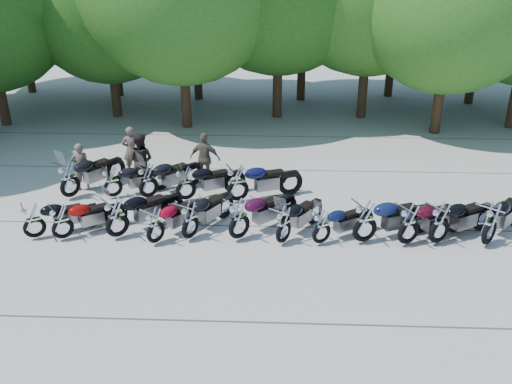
{
  "coord_description": "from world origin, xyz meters",
  "views": [
    {
      "loc": [
        0.59,
        -12.58,
        7.36
      ],
      "look_at": [
        0.0,
        1.5,
        1.1
      ],
      "focal_mm": 38.0,
      "sensor_mm": 36.0,
      "label": 1
    }
  ],
  "objects_px": {
    "motorcycle_6": "(284,224)",
    "motorcycle_10": "(440,222)",
    "motorcycle_4": "(190,219)",
    "rider_1": "(141,160)",
    "motorcycle_5": "(239,218)",
    "motorcycle_16": "(238,182)",
    "motorcycle_1": "(62,221)",
    "motorcycle_13": "(112,181)",
    "motorcycle_7": "(322,226)",
    "motorcycle_0": "(33,220)",
    "motorcycle_14": "(148,180)",
    "motorcycle_15": "(186,182)",
    "motorcycle_12": "(69,178)",
    "motorcycle_2": "(117,216)",
    "motorcycle_9": "(409,223)",
    "motorcycle_3": "(155,224)",
    "rider_3": "(131,150)",
    "rider_0": "(81,167)",
    "motorcycle_8": "(366,220)",
    "motorcycle_11": "(491,223)",
    "rider_2": "(205,158)"
  },
  "relations": [
    {
      "from": "motorcycle_6",
      "to": "rider_1",
      "type": "height_order",
      "value": "rider_1"
    },
    {
      "from": "motorcycle_5",
      "to": "rider_0",
      "type": "relative_size",
      "value": 1.49
    },
    {
      "from": "motorcycle_5",
      "to": "motorcycle_13",
      "type": "relative_size",
      "value": 1.14
    },
    {
      "from": "motorcycle_4",
      "to": "rider_1",
      "type": "distance_m",
      "value": 4.31
    },
    {
      "from": "motorcycle_6",
      "to": "motorcycle_10",
      "type": "height_order",
      "value": "motorcycle_10"
    },
    {
      "from": "motorcycle_11",
      "to": "rider_3",
      "type": "height_order",
      "value": "rider_3"
    },
    {
      "from": "motorcycle_7",
      "to": "rider_2",
      "type": "bearing_deg",
      "value": 8.89
    },
    {
      "from": "motorcycle_0",
      "to": "motorcycle_9",
      "type": "distance_m",
      "value": 10.28
    },
    {
      "from": "motorcycle_3",
      "to": "motorcycle_10",
      "type": "height_order",
      "value": "motorcycle_10"
    },
    {
      "from": "motorcycle_5",
      "to": "motorcycle_16",
      "type": "height_order",
      "value": "motorcycle_16"
    },
    {
      "from": "motorcycle_14",
      "to": "motorcycle_16",
      "type": "relative_size",
      "value": 0.95
    },
    {
      "from": "rider_1",
      "to": "motorcycle_15",
      "type": "bearing_deg",
      "value": 157.16
    },
    {
      "from": "motorcycle_15",
      "to": "motorcycle_12",
      "type": "bearing_deg",
      "value": 62.79
    },
    {
      "from": "motorcycle_3",
      "to": "motorcycle_12",
      "type": "bearing_deg",
      "value": -4.07
    },
    {
      "from": "motorcycle_0",
      "to": "motorcycle_14",
      "type": "height_order",
      "value": "motorcycle_14"
    },
    {
      "from": "motorcycle_7",
      "to": "motorcycle_4",
      "type": "bearing_deg",
      "value": 55.23
    },
    {
      "from": "motorcycle_11",
      "to": "rider_3",
      "type": "distance_m",
      "value": 11.99
    },
    {
      "from": "motorcycle_14",
      "to": "motorcycle_3",
      "type": "bearing_deg",
      "value": 152.46
    },
    {
      "from": "motorcycle_16",
      "to": "motorcycle_1",
      "type": "bearing_deg",
      "value": 97.76
    },
    {
      "from": "motorcycle_1",
      "to": "motorcycle_16",
      "type": "xyz_separation_m",
      "value": [
        4.66,
        2.67,
        0.11
      ]
    },
    {
      "from": "motorcycle_3",
      "to": "rider_3",
      "type": "xyz_separation_m",
      "value": [
        -1.93,
        5.12,
        0.28
      ]
    },
    {
      "from": "motorcycle_7",
      "to": "motorcycle_9",
      "type": "distance_m",
      "value": 2.35
    },
    {
      "from": "motorcycle_12",
      "to": "rider_0",
      "type": "height_order",
      "value": "rider_0"
    },
    {
      "from": "motorcycle_9",
      "to": "motorcycle_16",
      "type": "distance_m",
      "value": 5.47
    },
    {
      "from": "motorcycle_1",
      "to": "motorcycle_4",
      "type": "height_order",
      "value": "motorcycle_4"
    },
    {
      "from": "motorcycle_4",
      "to": "motorcycle_14",
      "type": "relative_size",
      "value": 0.96
    },
    {
      "from": "motorcycle_0",
      "to": "motorcycle_14",
      "type": "distance_m",
      "value": 3.8
    },
    {
      "from": "motorcycle_10",
      "to": "motorcycle_9",
      "type": "bearing_deg",
      "value": 64.82
    },
    {
      "from": "motorcycle_8",
      "to": "motorcycle_2",
      "type": "bearing_deg",
      "value": 67.13
    },
    {
      "from": "motorcycle_2",
      "to": "motorcycle_16",
      "type": "xyz_separation_m",
      "value": [
        3.17,
        2.51,
        0.02
      ]
    },
    {
      "from": "motorcycle_11",
      "to": "motorcycle_4",
      "type": "bearing_deg",
      "value": 42.46
    },
    {
      "from": "motorcycle_8",
      "to": "motorcycle_9",
      "type": "distance_m",
      "value": 1.17
    },
    {
      "from": "motorcycle_6",
      "to": "rider_1",
      "type": "relative_size",
      "value": 1.17
    },
    {
      "from": "motorcycle_11",
      "to": "motorcycle_13",
      "type": "distance_m",
      "value": 11.38
    },
    {
      "from": "rider_0",
      "to": "motorcycle_9",
      "type": "bearing_deg",
      "value": 149.12
    },
    {
      "from": "rider_2",
      "to": "motorcycle_16",
      "type": "bearing_deg",
      "value": 139.03
    },
    {
      "from": "motorcycle_4",
      "to": "rider_0",
      "type": "xyz_separation_m",
      "value": [
        -4.14,
        3.3,
        0.18
      ]
    },
    {
      "from": "motorcycle_3",
      "to": "motorcycle_7",
      "type": "relative_size",
      "value": 1.04
    },
    {
      "from": "motorcycle_10",
      "to": "rider_1",
      "type": "xyz_separation_m",
      "value": [
        -9.02,
        3.68,
        0.25
      ]
    },
    {
      "from": "motorcycle_10",
      "to": "motorcycle_13",
      "type": "bearing_deg",
      "value": 43.26
    },
    {
      "from": "motorcycle_2",
      "to": "motorcycle_11",
      "type": "relative_size",
      "value": 0.96
    },
    {
      "from": "motorcycle_1",
      "to": "motorcycle_5",
      "type": "height_order",
      "value": "motorcycle_5"
    },
    {
      "from": "motorcycle_9",
      "to": "motorcycle_10",
      "type": "relative_size",
      "value": 1.0
    },
    {
      "from": "motorcycle_15",
      "to": "rider_2",
      "type": "height_order",
      "value": "rider_2"
    },
    {
      "from": "motorcycle_0",
      "to": "motorcycle_11",
      "type": "bearing_deg",
      "value": -120.69
    },
    {
      "from": "motorcycle_5",
      "to": "rider_3",
      "type": "distance_m",
      "value": 6.38
    },
    {
      "from": "motorcycle_8",
      "to": "motorcycle_15",
      "type": "bearing_deg",
      "value": 41.58
    },
    {
      "from": "motorcycle_2",
      "to": "motorcycle_15",
      "type": "distance_m",
      "value": 2.95
    },
    {
      "from": "motorcycle_3",
      "to": "motorcycle_7",
      "type": "xyz_separation_m",
      "value": [
        4.52,
        0.15,
        -0.03
      ]
    },
    {
      "from": "motorcycle_1",
      "to": "rider_2",
      "type": "bearing_deg",
      "value": -75.54
    }
  ]
}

